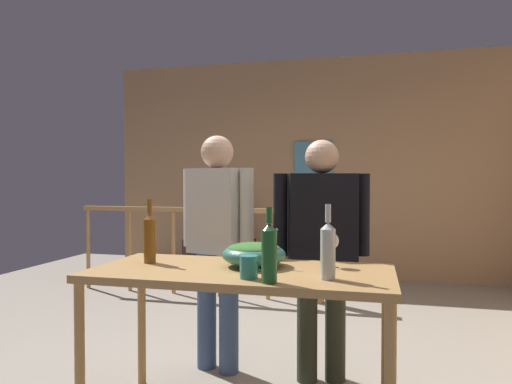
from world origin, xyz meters
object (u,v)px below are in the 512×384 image
object	(u,v)px
wine_bottle_clear	(328,249)
mug_teal	(249,267)
wine_bottle_amber	(150,237)
framed_picture	(314,163)
tv_console	(219,258)
flat_screen_tv	(219,218)
salad_bowl	(254,253)
person_standing_left	(217,234)
stair_railing	(235,239)
wine_glass	(331,242)
person_standing_right	(322,239)
serving_table	(241,285)
wine_bottle_green	(269,252)

from	to	relation	value
wine_bottle_clear	mug_teal	size ratio (longest dim) A/B	2.88
wine_bottle_amber	framed_picture	bearing A→B (deg)	83.26
tv_console	wine_bottle_clear	world-z (taller)	wine_bottle_clear
tv_console	flat_screen_tv	world-z (taller)	flat_screen_tv
salad_bowl	mug_teal	world-z (taller)	salad_bowl
person_standing_left	flat_screen_tv	bearing A→B (deg)	-55.53
stair_railing	wine_glass	xyz separation A→B (m)	(1.24, -2.37, 0.31)
stair_railing	mug_teal	bearing A→B (deg)	-72.03
wine_glass	person_standing_right	size ratio (longest dim) A/B	0.12
framed_picture	serving_table	bearing A→B (deg)	-88.52
stair_railing	serving_table	distance (m)	2.67
stair_railing	salad_bowl	bearing A→B (deg)	-71.11
wine_bottle_green	wine_bottle_clear	world-z (taller)	wine_bottle_clear
stair_railing	person_standing_left	size ratio (longest dim) A/B	1.79
stair_railing	flat_screen_tv	world-z (taller)	stair_railing
flat_screen_tv	wine_bottle_clear	bearing A→B (deg)	-64.08
mug_teal	person_standing_right	distance (m)	0.89
serving_table	mug_teal	size ratio (longest dim) A/B	12.78
salad_bowl	wine_bottle_amber	world-z (taller)	wine_bottle_amber
serving_table	salad_bowl	size ratio (longest dim) A/B	4.55
framed_picture	salad_bowl	distance (m)	3.77
serving_table	wine_bottle_clear	distance (m)	0.53
wine_glass	wine_bottle_green	distance (m)	0.51
wine_bottle_amber	mug_teal	xyz separation A→B (m)	(0.64, -0.26, -0.09)
mug_teal	salad_bowl	bearing A→B (deg)	100.24
flat_screen_tv	person_standing_right	world-z (taller)	person_standing_right
wine_glass	wine_bottle_green	size ratio (longest dim) A/B	0.54
wine_bottle_amber	person_standing_left	distance (m)	0.62
flat_screen_tv	person_standing_right	xyz separation A→B (m)	(1.65, -2.85, 0.13)
person_standing_right	person_standing_left	bearing A→B (deg)	-15.91
framed_picture	tv_console	distance (m)	1.76
wine_glass	mug_teal	xyz separation A→B (m)	(-0.35, -0.38, -0.08)
framed_picture	wine_bottle_green	bearing A→B (deg)	-85.65
flat_screen_tv	person_standing_left	world-z (taller)	person_standing_left
wine_bottle_green	person_standing_left	size ratio (longest dim) A/B	0.22
framed_picture	stair_railing	distance (m)	1.68
wine_bottle_green	mug_teal	bearing A→B (deg)	147.51
wine_bottle_green	wine_bottle_amber	xyz separation A→B (m)	(-0.76, 0.33, 0.00)
wine_glass	serving_table	bearing A→B (deg)	-158.63
wine_bottle_clear	wine_glass	bearing A→B (deg)	92.09
tv_console	wine_glass	size ratio (longest dim) A/B	4.90
wine_bottle_green	wine_bottle_amber	size ratio (longest dim) A/B	0.96
flat_screen_tv	wine_bottle_green	bearing A→B (deg)	-68.10
flat_screen_tv	wine_glass	xyz separation A→B (m)	(1.75, -3.32, 0.17)
framed_picture	mug_teal	xyz separation A→B (m)	(0.20, -4.02, -0.63)
person_standing_right	serving_table	bearing A→B (deg)	45.67
wine_bottle_clear	mug_teal	world-z (taller)	wine_bottle_clear
framed_picture	mug_teal	distance (m)	4.08
wine_bottle_amber	mug_teal	bearing A→B (deg)	-22.19
flat_screen_tv	serving_table	size ratio (longest dim) A/B	0.39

